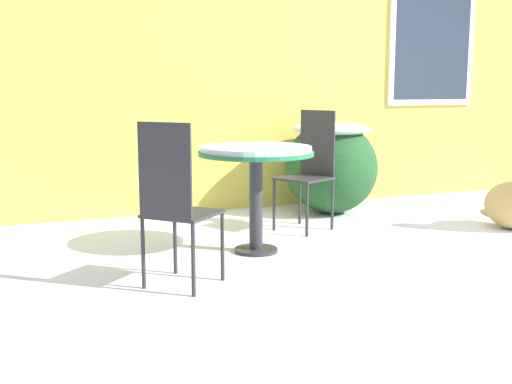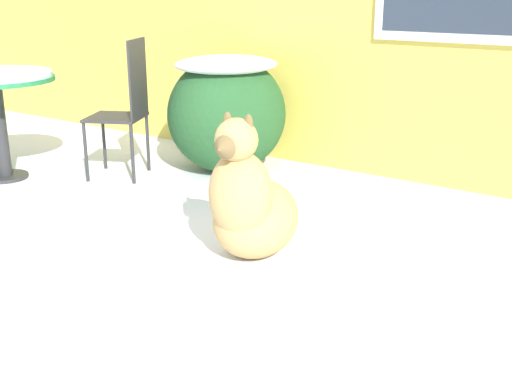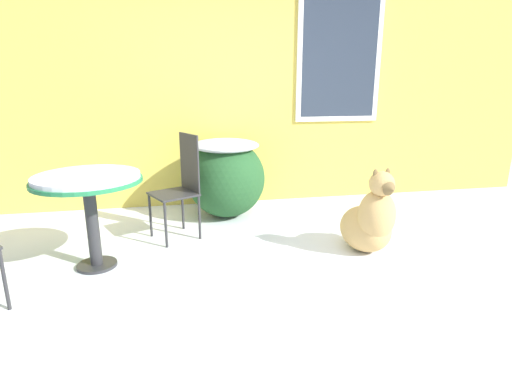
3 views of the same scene
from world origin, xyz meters
name	(u,v)px [view 3 (image 3 of 3)]	position (x,y,z in m)	size (l,w,h in m)	color
ground_plane	(271,284)	(0.00, 0.00, 0.00)	(16.00, 16.00, 0.00)	white
house_wall	(237,92)	(0.08, 2.20, 1.34)	(8.00, 0.10, 2.63)	#DBC14C
shrub_left	(226,175)	(-0.13, 1.66, 0.46)	(0.85, 0.91, 0.86)	#235128
patio_table	(88,189)	(-1.33, 0.57, 0.65)	(0.82, 0.82, 0.77)	#2D2D30
patio_chair_near_table	(181,183)	(-0.62, 1.12, 0.53)	(0.51, 0.51, 0.99)	#2D2D30
dog	(370,222)	(0.97, 0.41, 0.28)	(0.47, 0.71, 0.78)	tan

